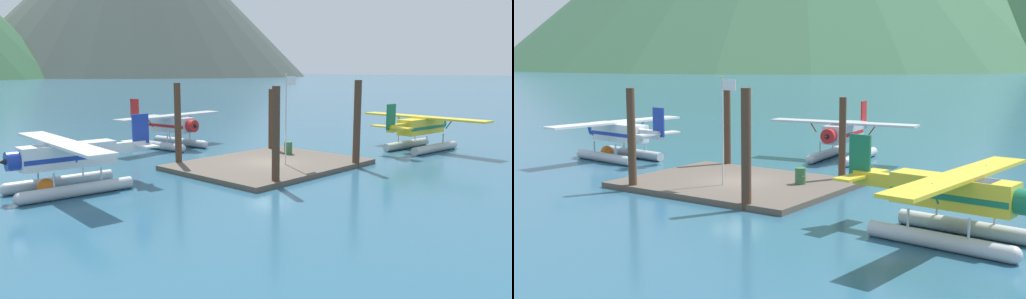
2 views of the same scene
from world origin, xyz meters
TOP-DOWN VIEW (x-y plane):
  - ground_plane at (0.00, 0.00)m, footprint 1200.00×1200.00m
  - dock_platform at (0.00, 0.00)m, footprint 11.75×8.85m
  - piling_near_left at (-3.89, -4.00)m, footprint 0.44×0.44m
  - piling_near_right at (3.77, -4.21)m, footprint 0.47×0.47m
  - piling_far_left at (-4.05, 4.41)m, footprint 0.43×0.43m
  - piling_far_right at (4.46, 3.91)m, footprint 0.40×0.40m
  - flagpole at (0.22, -1.31)m, footprint 0.95×0.10m
  - fuel_drum at (3.37, 1.24)m, footprint 0.62×0.62m
  - mooring_buoy at (-13.57, 2.84)m, footprint 0.90×0.90m
  - seaplane_yellow_stbd_aft at (13.42, -4.01)m, footprint 7.96×10.49m
  - seaplane_white_port_fwd at (-12.34, 2.90)m, footprint 7.96×10.49m
  - seaplane_silver_bow_centre at (0.47, 11.62)m, footprint 10.49×7.95m

SIDE VIEW (x-z plane):
  - ground_plane at x=0.00m, z-range 0.00..0.00m
  - dock_platform at x=0.00m, z-range 0.00..0.30m
  - mooring_buoy at x=-13.57m, z-range 0.00..0.90m
  - fuel_drum at x=3.37m, z-range 0.30..1.18m
  - seaplane_yellow_stbd_aft at x=13.42m, z-range -0.34..3.50m
  - seaplane_white_port_fwd at x=-12.34m, z-range -0.34..3.50m
  - seaplane_silver_bow_centre at x=0.47m, z-range -0.34..3.50m
  - piling_far_right at x=4.46m, z-range 0.00..4.87m
  - piling_near_left at x=-3.89m, z-range 0.00..5.46m
  - piling_far_left at x=-4.05m, z-range 0.00..5.48m
  - piling_near_right at x=3.77m, z-range 0.00..5.67m
  - flagpole at x=0.22m, z-range 1.02..6.80m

